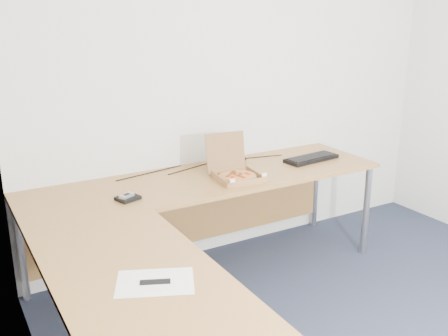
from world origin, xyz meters
TOP-DOWN VIEW (x-y plane):
  - room_shell at (0.00, 0.00)m, footprint 3.50×3.50m
  - desk at (-0.82, 0.97)m, footprint 2.50×2.20m
  - pizza_box at (-0.35, 1.28)m, footprint 0.28×0.33m
  - drinking_glass at (-0.21, 1.59)m, footprint 0.07×0.07m
  - keyboard at (0.36, 1.37)m, footprint 0.45×0.20m
  - mouse at (-0.11, 1.62)m, footprint 0.11×0.09m
  - wallet at (-1.12, 1.26)m, footprint 0.15×0.14m
  - phone at (-1.13, 1.26)m, footprint 0.10×0.08m
  - paper_sheet at (-1.36, 0.28)m, footprint 0.38×0.34m
  - cable_bundle at (-0.44, 1.66)m, footprint 0.64×0.13m

SIDE VIEW (x-z plane):
  - desk at x=-0.82m, z-range 0.34..1.07m
  - paper_sheet at x=-1.36m, z-range 0.73..0.73m
  - cable_bundle at x=-0.44m, z-range 0.73..0.74m
  - wallet at x=-1.12m, z-range 0.73..0.75m
  - keyboard at x=0.36m, z-range 0.73..0.76m
  - mouse at x=-0.11m, z-range 0.73..0.77m
  - phone at x=-1.13m, z-range 0.75..0.77m
  - pizza_box at x=-0.35m, z-range 0.62..0.91m
  - drinking_glass at x=-0.21m, z-range 0.73..0.85m
  - room_shell at x=0.00m, z-range 0.00..2.50m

